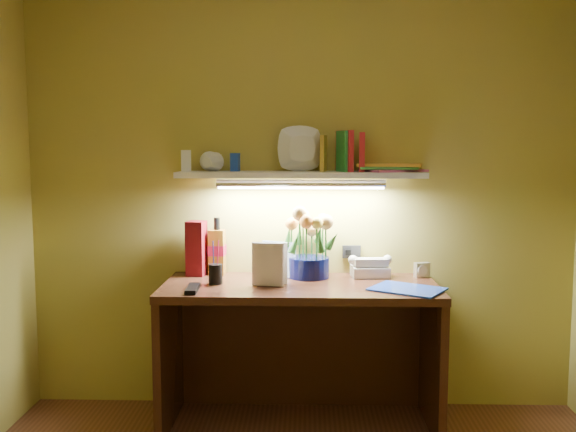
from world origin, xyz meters
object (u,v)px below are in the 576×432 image
at_px(flower_bouquet, 309,242).
at_px(whisky_bottle, 217,246).
at_px(desk, 300,355).
at_px(desk_clock, 422,270).
at_px(telephone, 370,266).

bearing_deg(flower_bouquet, whisky_bottle, 172.62).
bearing_deg(desk, desk_clock, 16.25).
height_order(telephone, desk_clock, telephone).
bearing_deg(desk, whisky_bottle, 152.77).
xyz_separation_m(desk, flower_bouquet, (0.04, 0.17, 0.57)).
distance_m(desk, flower_bouquet, 0.59).
distance_m(desk, whisky_bottle, 0.74).
bearing_deg(whisky_bottle, desk_clock, -2.34).
bearing_deg(telephone, whisky_bottle, 172.05).
relative_size(desk, flower_bouquet, 3.66).
height_order(flower_bouquet, whisky_bottle, flower_bouquet).
relative_size(flower_bouquet, whisky_bottle, 1.22).
height_order(flower_bouquet, telephone, flower_bouquet).
bearing_deg(flower_bouquet, telephone, 3.49).
xyz_separation_m(desk_clock, whisky_bottle, (-1.11, 0.05, 0.12)).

